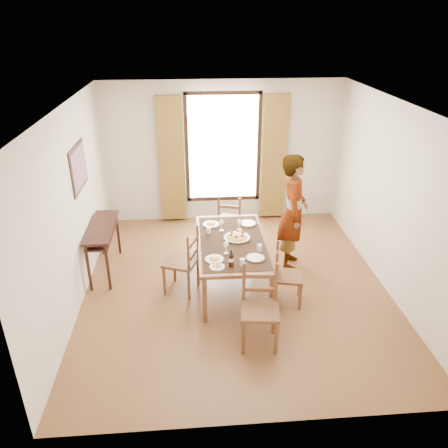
{
  "coord_description": "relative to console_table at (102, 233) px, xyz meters",
  "views": [
    {
      "loc": [
        -0.62,
        -5.56,
        3.76
      ],
      "look_at": [
        -0.17,
        0.1,
        1.0
      ],
      "focal_mm": 35.0,
      "sensor_mm": 36.0,
      "label": 1
    }
  ],
  "objects": [
    {
      "name": "pasta_platter",
      "position": [
        2.05,
        -0.5,
        0.12
      ],
      "size": [
        0.4,
        0.4,
        0.1
      ],
      "primitive_type": null,
      "color": "#C46419",
      "rests_on": "dining_table"
    },
    {
      "name": "tumbler_c",
      "position": [
        2.04,
        -1.26,
        0.12
      ],
      "size": [
        0.07,
        0.07,
        0.1
      ],
      "primitive_type": "cylinder",
      "color": "silver",
      "rests_on": "dining_table"
    },
    {
      "name": "wine_glass_b",
      "position": [
        2.12,
        -0.23,
        0.16
      ],
      "size": [
        0.08,
        0.08,
        0.18
      ],
      "primitive_type": null,
      "color": "white",
      "rests_on": "dining_table"
    },
    {
      "name": "wine_glass_c",
      "position": [
        1.85,
        -0.22,
        0.16
      ],
      "size": [
        0.08,
        0.08,
        0.18
      ],
      "primitive_type": null,
      "color": "white",
      "rests_on": "dining_table"
    },
    {
      "name": "man",
      "position": [
        2.98,
        -0.04,
        0.26
      ],
      "size": [
        0.88,
        0.74,
        1.88
      ],
      "primitive_type": "imported",
      "rotation": [
        0.0,
        0.0,
        1.35
      ],
      "color": "gray",
      "rests_on": "ground"
    },
    {
      "name": "ground",
      "position": [
        2.03,
        -0.6,
        -0.68
      ],
      "size": [
        5.0,
        5.0,
        0.0
      ],
      "primitive_type": "plane",
      "color": "#4B3417",
      "rests_on": "ground"
    },
    {
      "name": "dining_table",
      "position": [
        1.97,
        -0.57,
        0.01
      ],
      "size": [
        1.01,
        1.84,
        0.76
      ],
      "color": "brown",
      "rests_on": "ground"
    },
    {
      "name": "chair_north",
      "position": [
        2.08,
        0.75,
        -0.24
      ],
      "size": [
        0.53,
        0.53,
        0.96
      ],
      "rotation": [
        0.0,
        0.0,
        2.86
      ],
      "color": "brown",
      "rests_on": "ground"
    },
    {
      "name": "console_table",
      "position": [
        0.0,
        0.0,
        0.0
      ],
      "size": [
        0.38,
        1.2,
        0.8
      ],
      "color": "#341811",
      "rests_on": "ground"
    },
    {
      "name": "plate_ne",
      "position": [
        2.28,
        -0.02,
        0.1
      ],
      "size": [
        0.27,
        0.27,
        0.05
      ],
      "primitive_type": null,
      "color": "silver",
      "rests_on": "dining_table"
    },
    {
      "name": "chair_east",
      "position": [
        2.69,
        -1.06,
        -0.27
      ],
      "size": [
        0.47,
        0.47,
        0.89
      ],
      "rotation": [
        0.0,
        0.0,
        1.36
      ],
      "color": "brown",
      "rests_on": "ground"
    },
    {
      "name": "room_shell",
      "position": [
        2.03,
        -0.47,
        0.86
      ],
      "size": [
        4.6,
        5.1,
        2.74
      ],
      "color": "beige",
      "rests_on": "ground"
    },
    {
      "name": "tumbler_a",
      "position": [
        2.32,
        -0.89,
        0.12
      ],
      "size": [
        0.07,
        0.07,
        0.1
      ],
      "primitive_type": "cylinder",
      "color": "silver",
      "rests_on": "dining_table"
    },
    {
      "name": "chair_west",
      "position": [
        1.25,
        -0.65,
        -0.21
      ],
      "size": [
        0.58,
        0.58,
        1.01
      ],
      "rotation": [
        0.0,
        0.0,
        -1.95
      ],
      "color": "brown",
      "rests_on": "ground"
    },
    {
      "name": "caprese_plate",
      "position": [
        1.71,
        -1.29,
        0.09
      ],
      "size": [
        0.2,
        0.2,
        0.04
      ],
      "primitive_type": null,
      "color": "silver",
      "rests_on": "dining_table"
    },
    {
      "name": "chair_south",
      "position": [
        2.19,
        -1.86,
        -0.2
      ],
      "size": [
        0.51,
        0.51,
        1.04
      ],
      "rotation": [
        0.0,
        0.0,
        -0.11
      ],
      "color": "brown",
      "rests_on": "ground"
    },
    {
      "name": "plate_sw",
      "position": [
        1.68,
        -1.1,
        0.1
      ],
      "size": [
        0.27,
        0.27,
        0.05
      ],
      "primitive_type": null,
      "color": "silver",
      "rests_on": "dining_table"
    },
    {
      "name": "plate_se",
      "position": [
        2.24,
        -1.1,
        0.1
      ],
      "size": [
        0.27,
        0.27,
        0.05
      ],
      "primitive_type": null,
      "color": "silver",
      "rests_on": "dining_table"
    },
    {
      "name": "wine_glass_a",
      "position": [
        1.85,
        -0.93,
        0.16
      ],
      "size": [
        0.08,
        0.08,
        0.18
      ],
      "primitive_type": null,
      "color": "white",
      "rests_on": "dining_table"
    },
    {
      "name": "wine_bottle",
      "position": [
        1.89,
        -1.27,
        0.2
      ],
      "size": [
        0.07,
        0.07,
        0.25
      ],
      "primitive_type": null,
      "color": "black",
      "rests_on": "dining_table"
    },
    {
      "name": "tumbler_b",
      "position": [
        1.65,
        -0.29,
        0.12
      ],
      "size": [
        0.07,
        0.07,
        0.1
      ],
      "primitive_type": "cylinder",
      "color": "silver",
      "rests_on": "dining_table"
    },
    {
      "name": "plate_nw",
      "position": [
        1.69,
        -0.02,
        0.1
      ],
      "size": [
        0.27,
        0.27,
        0.05
      ],
      "primitive_type": null,
      "color": "silver",
      "rests_on": "dining_table"
    }
  ]
}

